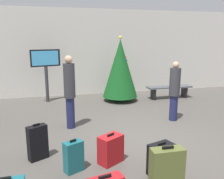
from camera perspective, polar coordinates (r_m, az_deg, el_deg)
name	(u,v)px	position (r m, az deg, el deg)	size (l,w,h in m)	color
ground_plane	(141,138)	(5.66, 6.97, -11.63)	(16.00, 16.00, 0.00)	#514C47
back_wall	(100,52)	(9.89, -2.96, 8.98)	(16.00, 0.20, 3.46)	beige
holiday_tree	(120,68)	(8.68, 1.99, 5.14)	(1.29, 1.29, 2.39)	#4C3319
flight_info_kiosk	(46,65)	(8.81, -15.75, 5.80)	(1.03, 0.39, 1.91)	#333338
waiting_bench	(169,89)	(9.41, 13.67, 0.13)	(1.76, 0.44, 0.48)	#4C5159
traveller_0	(70,90)	(6.05, -10.22, -0.10)	(0.33, 0.33, 1.88)	#1E234C
traveller_1	(174,90)	(6.78, 14.89, -0.04)	(0.34, 0.34, 1.67)	#1E234C
suitcase_0	(38,142)	(4.82, -17.56, -12.12)	(0.40, 0.32, 0.72)	black
suitcase_1	(111,149)	(4.51, -0.33, -14.24)	(0.52, 0.46, 0.57)	#B2191E
suitcase_2	(74,156)	(4.30, -9.28, -15.71)	(0.37, 0.30, 0.59)	#19606B
suitcase_3	(166,174)	(3.65, 13.05, -19.25)	(0.48, 0.21, 0.81)	#59602D
suitcase_6	(161,160)	(4.24, 11.83, -16.26)	(0.49, 0.39, 0.59)	black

